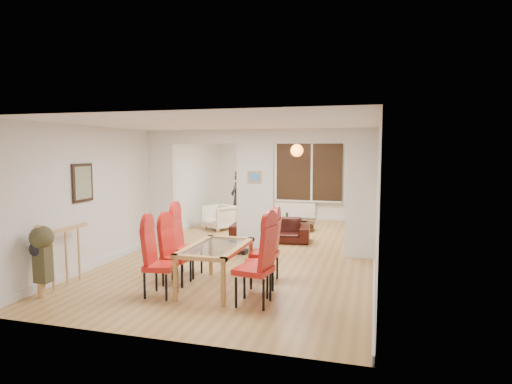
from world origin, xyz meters
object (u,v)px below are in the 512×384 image
at_px(dining_chair_rb, 259,259).
at_px(coffee_table, 295,226).
at_px(dining_chair_ra, 254,263).
at_px(dining_chair_lc, 187,244).
at_px(dining_table, 216,267).
at_px(bottle, 287,217).
at_px(television, 357,218).
at_px(dining_chair_la, 161,261).
at_px(bowl, 304,221).
at_px(armchair, 219,217).
at_px(sofa, 270,230).
at_px(dining_chair_lb, 177,253).
at_px(dining_chair_rc, 264,249).
at_px(person, 238,198).

bearing_deg(dining_chair_rb, coffee_table, 82.08).
bearing_deg(dining_chair_ra, dining_chair_lc, 154.83).
height_order(dining_table, bottle, dining_table).
height_order(television, coffee_table, television).
height_order(dining_chair_la, bowl, dining_chair_la).
distance_m(armchair, bottle, 1.85).
distance_m(dining_chair_lc, armchair, 4.32).
xyz_separation_m(dining_chair_ra, dining_chair_rb, (-0.04, 0.45, -0.05)).
height_order(dining_table, dining_chair_ra, dining_chair_ra).
height_order(dining_table, dining_chair_lc, dining_chair_lc).
bearing_deg(sofa, dining_chair_lb, -107.01).
bearing_deg(dining_chair_lc, dining_chair_la, -92.43).
distance_m(dining_chair_rc, person, 5.30).
distance_m(dining_chair_lb, coffee_table, 5.23).
bearing_deg(dining_table, bottle, 89.06).
relative_size(sofa, bowl, 8.85).
xyz_separation_m(dining_chair_lb, dining_chair_ra, (1.45, -0.55, 0.08)).
bearing_deg(dining_chair_lc, sofa, 71.49).
relative_size(dining_chair_rc, television, 1.11).
bearing_deg(person, bowl, 91.93).
relative_size(dining_chair_la, coffee_table, 1.06).
relative_size(dining_chair_la, dining_chair_lc, 0.96).
xyz_separation_m(dining_chair_lc, dining_chair_rb, (1.44, -0.58, -0.02)).
bearing_deg(dining_chair_rc, bottle, 94.59).
distance_m(dining_table, dining_chair_rc, 0.88).
relative_size(dining_chair_lb, bottle, 3.93).
bearing_deg(dining_chair_la, coffee_table, 71.92).
xyz_separation_m(dining_chair_lb, bottle, (0.79, 5.09, -0.15)).
relative_size(dining_chair_lb, dining_chair_ra, 0.87).
bearing_deg(television, armchair, 103.76).
xyz_separation_m(dining_chair_ra, television, (1.16, 6.46, -0.30)).
xyz_separation_m(dining_chair_rc, person, (-2.04, 4.88, 0.24)).
xyz_separation_m(dining_chair_rb, armchair, (-2.42, 4.79, -0.20)).
distance_m(dining_chair_lc, television, 6.05).
height_order(dining_chair_lc, coffee_table, dining_chair_lc).
bearing_deg(dining_chair_lc, dining_chair_lb, -91.74).
xyz_separation_m(dining_chair_rc, sofa, (-0.65, 3.08, -0.27)).
xyz_separation_m(dining_chair_la, person, (-0.73, 5.99, 0.25)).
distance_m(dining_chair_rb, armchair, 5.37).
bearing_deg(bowl, television, 28.77).
distance_m(dining_chair_ra, bottle, 5.69).
xyz_separation_m(dining_chair_rc, coffee_table, (-0.32, 4.59, -0.43)).
height_order(dining_chair_lc, dining_chair_ra, dining_chair_ra).
relative_size(dining_chair_la, television, 1.09).
distance_m(dining_chair_rc, armchair, 4.78).
relative_size(dining_chair_lc, bottle, 4.31).
bearing_deg(person, coffee_table, 89.59).
relative_size(dining_chair_rb, bowl, 5.10).
xyz_separation_m(armchair, television, (3.62, 1.23, -0.05)).
distance_m(dining_chair_rc, bowl, 4.65).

